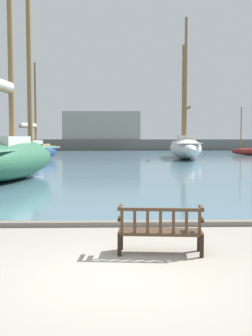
{
  "coord_description": "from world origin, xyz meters",
  "views": [
    {
      "loc": [
        0.0,
        -6.57,
        2.24
      ],
      "look_at": [
        0.43,
        10.0,
        1.0
      ],
      "focal_mm": 45.0,
      "sensor_mm": 36.0,
      "label": 1
    }
  ],
  "objects_px": {
    "sailboat_centre_channel": "(11,154)",
    "sailboat_nearest_port": "(185,146)",
    "park_bench": "(160,230)",
    "sailboat_far_port": "(35,151)"
  },
  "relations": [
    {
      "from": "park_bench",
      "to": "sailboat_nearest_port",
      "type": "distance_m",
      "value": 33.66
    },
    {
      "from": "park_bench",
      "to": "sailboat_nearest_port",
      "type": "bearing_deg",
      "value": 79.72
    },
    {
      "from": "sailboat_nearest_port",
      "to": "park_bench",
      "type": "bearing_deg",
      "value": -100.28
    },
    {
      "from": "sailboat_nearest_port",
      "to": "sailboat_far_port",
      "type": "bearing_deg",
      "value": -167.42
    },
    {
      "from": "sailboat_far_port",
      "to": "park_bench",
      "type": "bearing_deg",
      "value": -74.97
    },
    {
      "from": "sailboat_far_port",
      "to": "sailboat_centre_channel",
      "type": "bearing_deg",
      "value": -83.38
    },
    {
      "from": "park_bench",
      "to": "sailboat_far_port",
      "type": "distance_m",
      "value": 31.04
    },
    {
      "from": "sailboat_centre_channel",
      "to": "sailboat_far_port",
      "type": "bearing_deg",
      "value": 96.62
    },
    {
      "from": "sailboat_centre_channel",
      "to": "sailboat_nearest_port",
      "type": "xyz_separation_m",
      "value": [
        12.14,
        19.66,
        -0.06
      ]
    },
    {
      "from": "park_bench",
      "to": "sailboat_centre_channel",
      "type": "bearing_deg",
      "value": 114.51
    }
  ]
}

